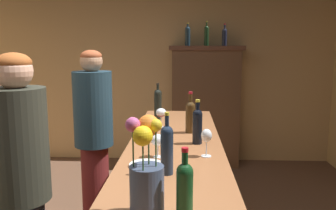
{
  "coord_description": "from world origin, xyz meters",
  "views": [
    {
      "loc": [
        0.57,
        -2.16,
        1.67
      ],
      "look_at": [
        0.44,
        0.42,
        1.24
      ],
      "focal_mm": 37.36,
      "sensor_mm": 36.0,
      "label": 1
    }
  ],
  "objects_px": {
    "wine_bottle_malbec": "(185,189)",
    "wine_bottle_syrah": "(158,103)",
    "wine_bottle_chardonnay": "(197,124)",
    "display_bottle_midleft": "(206,35)",
    "display_bottle_left": "(188,35)",
    "patron_in_grey": "(22,185)",
    "wine_glass_rear": "(207,137)",
    "wine_bottle_pinot": "(190,115)",
    "flower_arrangement": "(146,174)",
    "wine_bottle_rose": "(167,147)",
    "wine_glass_mid": "(161,113)",
    "display_bottle_center": "(224,36)",
    "patron_near_entrance": "(94,136)",
    "cheese_plate": "(146,165)",
    "wine_glass_front": "(158,140)",
    "patron_by_cabinet": "(12,155)",
    "display_cabinet": "(205,104)"
  },
  "relations": [
    {
      "from": "wine_bottle_malbec",
      "to": "wine_bottle_syrah",
      "type": "distance_m",
      "value": 1.86
    },
    {
      "from": "wine_bottle_chardonnay",
      "to": "display_bottle_midleft",
      "type": "bearing_deg",
      "value": 85.51
    },
    {
      "from": "display_bottle_left",
      "to": "patron_in_grey",
      "type": "distance_m",
      "value": 3.33
    },
    {
      "from": "display_bottle_midleft",
      "to": "wine_glass_rear",
      "type": "bearing_deg",
      "value": -93.2
    },
    {
      "from": "wine_bottle_malbec",
      "to": "wine_bottle_pinot",
      "type": "height_order",
      "value": "wine_bottle_pinot"
    },
    {
      "from": "flower_arrangement",
      "to": "patron_in_grey",
      "type": "distance_m",
      "value": 0.98
    },
    {
      "from": "wine_bottle_rose",
      "to": "patron_in_grey",
      "type": "distance_m",
      "value": 0.86
    },
    {
      "from": "wine_glass_rear",
      "to": "display_bottle_left",
      "type": "height_order",
      "value": "display_bottle_left"
    },
    {
      "from": "wine_glass_mid",
      "to": "display_bottle_midleft",
      "type": "height_order",
      "value": "display_bottle_midleft"
    },
    {
      "from": "flower_arrangement",
      "to": "wine_bottle_malbec",
      "type": "bearing_deg",
      "value": -12.37
    },
    {
      "from": "wine_glass_rear",
      "to": "wine_bottle_rose",
      "type": "bearing_deg",
      "value": -125.99
    },
    {
      "from": "display_bottle_center",
      "to": "patron_near_entrance",
      "type": "xyz_separation_m",
      "value": [
        -1.32,
        -1.94,
        -0.91
      ]
    },
    {
      "from": "cheese_plate",
      "to": "patron_near_entrance",
      "type": "height_order",
      "value": "patron_near_entrance"
    },
    {
      "from": "patron_in_grey",
      "to": "patron_near_entrance",
      "type": "relative_size",
      "value": 1.0
    },
    {
      "from": "wine_glass_mid",
      "to": "display_bottle_left",
      "type": "bearing_deg",
      "value": 84.13
    },
    {
      "from": "wine_glass_front",
      "to": "display_bottle_left",
      "type": "xyz_separation_m",
      "value": [
        0.19,
        2.9,
        0.7
      ]
    },
    {
      "from": "wine_glass_front",
      "to": "flower_arrangement",
      "type": "relative_size",
      "value": 0.36
    },
    {
      "from": "flower_arrangement",
      "to": "patron_by_cabinet",
      "type": "height_order",
      "value": "patron_by_cabinet"
    },
    {
      "from": "display_cabinet",
      "to": "wine_bottle_pinot",
      "type": "height_order",
      "value": "display_cabinet"
    },
    {
      "from": "wine_bottle_rose",
      "to": "wine_bottle_syrah",
      "type": "height_order",
      "value": "wine_bottle_syrah"
    },
    {
      "from": "flower_arrangement",
      "to": "patron_near_entrance",
      "type": "distance_m",
      "value": 1.82
    },
    {
      "from": "wine_bottle_pinot",
      "to": "wine_glass_front",
      "type": "height_order",
      "value": "wine_bottle_pinot"
    },
    {
      "from": "wine_glass_mid",
      "to": "flower_arrangement",
      "type": "xyz_separation_m",
      "value": [
        0.05,
        -1.48,
        0.05
      ]
    },
    {
      "from": "wine_glass_rear",
      "to": "wine_bottle_syrah",
      "type": "bearing_deg",
      "value": 108.89
    },
    {
      "from": "display_bottle_center",
      "to": "patron_near_entrance",
      "type": "height_order",
      "value": "display_bottle_center"
    },
    {
      "from": "wine_glass_mid",
      "to": "display_bottle_left",
      "type": "distance_m",
      "value": 2.26
    },
    {
      "from": "flower_arrangement",
      "to": "display_bottle_left",
      "type": "relative_size",
      "value": 1.25
    },
    {
      "from": "wine_glass_front",
      "to": "wine_glass_mid",
      "type": "relative_size",
      "value": 0.88
    },
    {
      "from": "wine_bottle_rose",
      "to": "wine_glass_mid",
      "type": "relative_size",
      "value": 2.03
    },
    {
      "from": "wine_bottle_malbec",
      "to": "patron_in_grey",
      "type": "distance_m",
      "value": 1.1
    },
    {
      "from": "wine_bottle_pinot",
      "to": "patron_near_entrance",
      "type": "height_order",
      "value": "patron_near_entrance"
    },
    {
      "from": "display_cabinet",
      "to": "display_bottle_midleft",
      "type": "xyz_separation_m",
      "value": [
        -0.0,
        0.0,
        0.96
      ]
    },
    {
      "from": "wine_glass_rear",
      "to": "cheese_plate",
      "type": "bearing_deg",
      "value": -151.0
    },
    {
      "from": "wine_bottle_syrah",
      "to": "patron_by_cabinet",
      "type": "xyz_separation_m",
      "value": [
        -1.07,
        -0.55,
        -0.33
      ]
    },
    {
      "from": "wine_bottle_rose",
      "to": "display_bottle_left",
      "type": "bearing_deg",
      "value": 87.83
    },
    {
      "from": "wine_bottle_rose",
      "to": "patron_by_cabinet",
      "type": "xyz_separation_m",
      "value": [
        -1.22,
        0.82,
        -0.32
      ]
    },
    {
      "from": "cheese_plate",
      "to": "display_bottle_midleft",
      "type": "distance_m",
      "value": 3.2
    },
    {
      "from": "display_bottle_midleft",
      "to": "patron_by_cabinet",
      "type": "height_order",
      "value": "display_bottle_midleft"
    },
    {
      "from": "wine_bottle_malbec",
      "to": "wine_glass_rear",
      "type": "height_order",
      "value": "wine_bottle_malbec"
    },
    {
      "from": "wine_bottle_rose",
      "to": "display_bottle_left",
      "type": "relative_size",
      "value": 1.03
    },
    {
      "from": "wine_bottle_syrah",
      "to": "patron_in_grey",
      "type": "height_order",
      "value": "patron_in_grey"
    },
    {
      "from": "patron_near_entrance",
      "to": "display_bottle_left",
      "type": "bearing_deg",
      "value": 133.85
    },
    {
      "from": "wine_glass_front",
      "to": "cheese_plate",
      "type": "distance_m",
      "value": 0.19
    },
    {
      "from": "wine_bottle_rose",
      "to": "cheese_plate",
      "type": "height_order",
      "value": "wine_bottle_rose"
    },
    {
      "from": "wine_bottle_malbec",
      "to": "wine_glass_front",
      "type": "distance_m",
      "value": 0.76
    },
    {
      "from": "wine_glass_mid",
      "to": "display_bottle_left",
      "type": "xyz_separation_m",
      "value": [
        0.22,
        2.14,
        0.68
      ]
    },
    {
      "from": "wine_glass_mid",
      "to": "patron_near_entrance",
      "type": "relative_size",
      "value": 0.09
    },
    {
      "from": "wine_bottle_pinot",
      "to": "display_bottle_center",
      "type": "height_order",
      "value": "display_bottle_center"
    },
    {
      "from": "wine_bottle_malbec",
      "to": "wine_glass_front",
      "type": "relative_size",
      "value": 2.02
    },
    {
      "from": "wine_bottle_chardonnay",
      "to": "patron_in_grey",
      "type": "distance_m",
      "value": 1.12
    }
  ]
}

